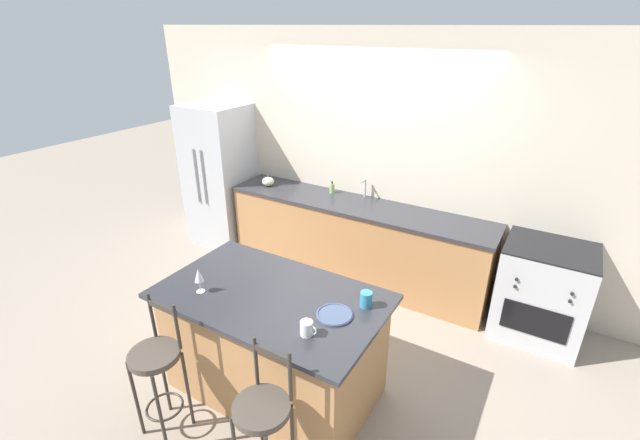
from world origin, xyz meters
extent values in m
plane|color=gray|center=(0.00, 0.00, 0.00)|extent=(18.00, 18.00, 0.00)
cube|color=beige|center=(0.00, 0.66, 1.35)|extent=(6.00, 0.07, 2.70)
cube|color=#A87547|center=(0.00, 0.36, 0.44)|extent=(2.99, 0.61, 0.89)
cube|color=#2D2D33|center=(0.00, 0.36, 0.90)|extent=(3.03, 0.64, 0.03)
cube|color=black|center=(0.00, 0.36, 0.92)|extent=(0.56, 0.33, 0.01)
cylinder|color=#ADAFB5|center=(0.00, 0.57, 1.03)|extent=(0.02, 0.02, 0.22)
cylinder|color=#ADAFB5|center=(0.00, 0.51, 1.13)|extent=(0.02, 0.12, 0.02)
cube|color=#A87547|center=(0.23, -1.50, 0.44)|extent=(1.56, 0.87, 0.87)
cube|color=#2D2D33|center=(0.23, -1.50, 0.89)|extent=(1.68, 0.99, 0.03)
cube|color=#ADAFB5|center=(-1.95, 0.31, 0.91)|extent=(0.76, 0.67, 1.82)
cylinder|color=#939399|center=(-2.01, -0.05, 1.00)|extent=(0.02, 0.02, 0.69)
cylinder|color=#939399|center=(-1.89, -0.05, 1.00)|extent=(0.02, 0.02, 0.69)
cube|color=#B7B7BC|center=(1.94, 0.32, 0.46)|extent=(0.75, 0.65, 0.91)
cube|color=black|center=(1.94, -0.01, 0.35)|extent=(0.54, 0.01, 0.29)
cube|color=black|center=(1.94, 0.32, 0.92)|extent=(0.75, 0.65, 0.02)
cylinder|color=black|center=(1.73, -0.01, 0.71)|extent=(0.03, 0.02, 0.03)
cylinder|color=black|center=(2.15, -0.01, 0.71)|extent=(0.03, 0.02, 0.03)
cylinder|color=black|center=(1.73, -0.01, 0.64)|extent=(0.03, 0.02, 0.03)
cylinder|color=black|center=(2.15, -0.01, 0.64)|extent=(0.03, 0.02, 0.03)
cylinder|color=#332D28|center=(-0.34, -2.35, 0.33)|extent=(0.02, 0.02, 0.67)
cylinder|color=#332D28|center=(-0.10, -2.35, 0.33)|extent=(0.02, 0.02, 0.67)
cylinder|color=#332D28|center=(-0.34, -2.10, 0.33)|extent=(0.02, 0.02, 0.67)
cylinder|color=#332D28|center=(-0.10, -2.10, 0.33)|extent=(0.02, 0.02, 0.67)
torus|color=#332D28|center=(-0.22, -2.23, 0.21)|extent=(0.26, 0.26, 0.02)
cylinder|color=#4C4238|center=(-0.22, -2.23, 0.69)|extent=(0.34, 0.34, 0.04)
cylinder|color=#332D28|center=(-0.34, -2.10, 0.89)|extent=(0.02, 0.02, 0.35)
cylinder|color=#332D28|center=(-0.10, -2.10, 0.89)|extent=(0.02, 0.02, 0.35)
cube|color=#332D28|center=(-0.22, -2.10, 1.00)|extent=(0.25, 0.02, 0.04)
cylinder|color=#332D28|center=(0.55, -2.08, 0.33)|extent=(0.02, 0.02, 0.67)
cylinder|color=#4C4238|center=(0.67, -2.20, 0.69)|extent=(0.34, 0.34, 0.04)
cylinder|color=#332D28|center=(0.55, -2.08, 0.89)|extent=(0.02, 0.02, 0.35)
cylinder|color=#332D28|center=(0.79, -2.08, 0.89)|extent=(0.02, 0.02, 0.35)
cube|color=#332D28|center=(0.67, -2.08, 1.00)|extent=(0.25, 0.02, 0.04)
cylinder|color=#425170|center=(0.75, -1.48, 0.91)|extent=(0.25, 0.25, 0.01)
torus|color=#425170|center=(0.75, -1.48, 0.92)|extent=(0.24, 0.24, 0.01)
cylinder|color=white|center=(-0.24, -1.74, 0.91)|extent=(0.06, 0.06, 0.00)
cylinder|color=white|center=(-0.24, -1.74, 0.96)|extent=(0.01, 0.01, 0.09)
cone|color=white|center=(-0.24, -1.74, 1.05)|extent=(0.07, 0.07, 0.10)
cylinder|color=white|center=(0.69, -1.74, 0.96)|extent=(0.08, 0.08, 0.10)
torus|color=white|center=(0.73, -1.74, 0.96)|extent=(0.07, 0.01, 0.07)
cylinder|color=teal|center=(0.89, -1.28, 0.97)|extent=(0.09, 0.09, 0.12)
ellipsoid|color=beige|center=(-1.17, 0.31, 0.98)|extent=(0.14, 0.14, 0.11)
cylinder|color=brown|center=(-1.17, 0.31, 1.04)|extent=(0.02, 0.02, 0.02)
cylinder|color=#89B260|center=(-0.39, 0.50, 0.98)|extent=(0.06, 0.06, 0.11)
cylinder|color=black|center=(-0.39, 0.50, 1.05)|extent=(0.02, 0.02, 0.03)
camera|label=1|loc=(1.88, -3.56, 2.71)|focal=24.00mm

